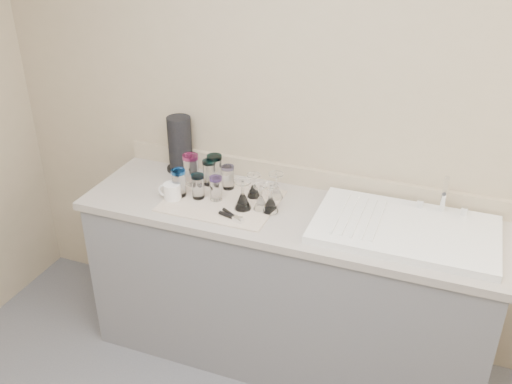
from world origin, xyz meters
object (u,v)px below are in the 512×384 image
at_px(goblet_back_right, 276,189).
at_px(tumbler_purple, 228,177).
at_px(tumbler_teal, 191,169).
at_px(goblet_front_right, 261,201).
at_px(tumbler_blue, 198,186).
at_px(goblet_extra, 271,202).
at_px(goblet_front_left, 243,199).
at_px(tumbler_lavender, 216,188).
at_px(tumbler_magenta, 179,183).
at_px(tumbler_extra, 215,169).
at_px(sink_unit, 405,229).
at_px(tumbler_cyan, 209,172).
at_px(goblet_back_left, 254,189).
at_px(can_opener, 232,216).
at_px(paper_towel_roll, 180,144).
at_px(white_mug, 172,192).

bearing_deg(goblet_back_right, tumbler_purple, 179.15).
bearing_deg(tumbler_teal, goblet_front_right, -15.98).
xyz_separation_m(tumbler_blue, goblet_front_right, (0.33, 0.00, -0.02)).
distance_m(tumbler_blue, goblet_extra, 0.38).
bearing_deg(goblet_front_left, tumbler_lavender, 167.52).
height_order(tumbler_magenta, tumbler_lavender, tumbler_magenta).
xyz_separation_m(tumbler_extra, goblet_extra, (0.37, -0.18, -0.03)).
xyz_separation_m(sink_unit, tumbler_cyan, (-1.02, 0.10, 0.06)).
distance_m(tumbler_teal, goblet_back_left, 0.36).
distance_m(can_opener, paper_towel_roll, 0.63).
bearing_deg(goblet_back_right, goblet_front_left, -124.03).
distance_m(goblet_front_left, goblet_front_right, 0.09).
xyz_separation_m(tumbler_extra, can_opener, (0.22, -0.30, -0.07)).
xyz_separation_m(tumbler_purple, paper_towel_roll, (-0.34, 0.13, 0.08)).
bearing_deg(tumbler_blue, goblet_back_left, 23.61).
xyz_separation_m(tumbler_cyan, white_mug, (-0.11, -0.21, -0.03)).
xyz_separation_m(tumbler_extra, goblet_back_left, (0.24, -0.07, -0.04)).
bearing_deg(goblet_front_left, white_mug, -175.17).
bearing_deg(tumbler_extra, tumbler_cyan, -130.88).
bearing_deg(can_opener, goblet_extra, 40.31).
relative_size(tumbler_extra, goblet_front_left, 1.05).
bearing_deg(goblet_back_left, tumbler_magenta, -160.88).
bearing_deg(white_mug, paper_towel_roll, 109.76).
height_order(sink_unit, white_mug, sink_unit).
xyz_separation_m(tumbler_teal, white_mug, (-0.02, -0.18, -0.05)).
xyz_separation_m(tumbler_teal, tumbler_lavender, (0.19, -0.11, -0.02)).
bearing_deg(goblet_front_left, tumbler_extra, 140.15).
distance_m(tumbler_magenta, paper_towel_roll, 0.33).
distance_m(tumbler_purple, tumbler_blue, 0.18).
relative_size(tumbler_teal, can_opener, 1.15).
relative_size(tumbler_blue, goblet_front_right, 1.00).
height_order(tumbler_teal, goblet_back_right, tumbler_teal).
bearing_deg(goblet_back_right, tumbler_blue, -158.15).
bearing_deg(tumbler_lavender, white_mug, -162.68).
distance_m(sink_unit, tumbler_blue, 1.02).
height_order(tumbler_blue, goblet_back_left, tumbler_blue).
bearing_deg(white_mug, tumbler_blue, 23.05).
xyz_separation_m(goblet_back_left, goblet_back_right, (0.11, 0.03, 0.00)).
xyz_separation_m(goblet_back_right, can_opener, (-0.13, -0.27, -0.04)).
bearing_deg(tumbler_cyan, goblet_front_right, -23.81).
height_order(tumbler_purple, goblet_front_left, goblet_front_left).
bearing_deg(tumbler_cyan, paper_towel_roll, 151.85).
height_order(tumbler_extra, goblet_extra, tumbler_extra).
bearing_deg(goblet_front_left, goblet_back_right, 55.97).
distance_m(tumbler_blue, tumbler_lavender, 0.09).
bearing_deg(tumbler_teal, white_mug, -96.34).
bearing_deg(tumbler_extra, white_mug, -119.75).
xyz_separation_m(tumbler_teal, goblet_front_right, (0.43, -0.12, -0.04)).
relative_size(tumbler_lavender, goblet_front_right, 0.98).
bearing_deg(paper_towel_roll, goblet_extra, -23.83).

